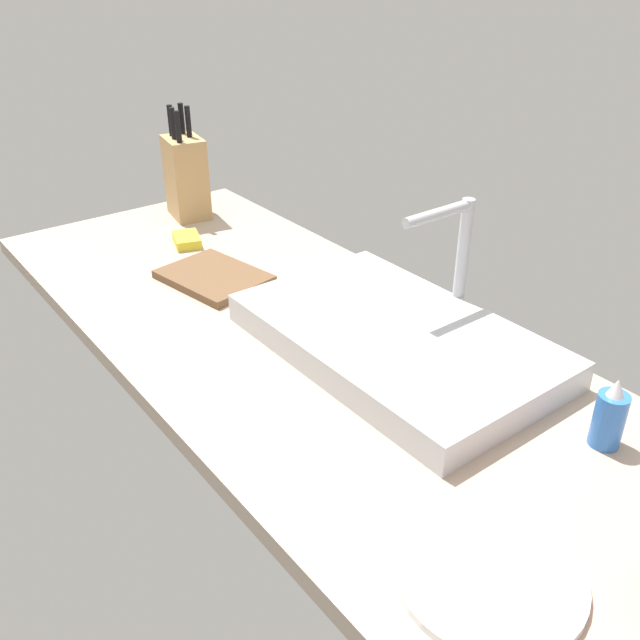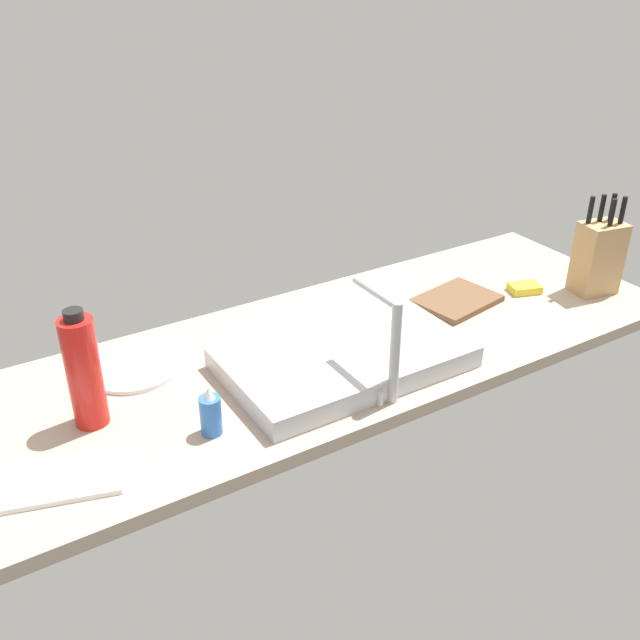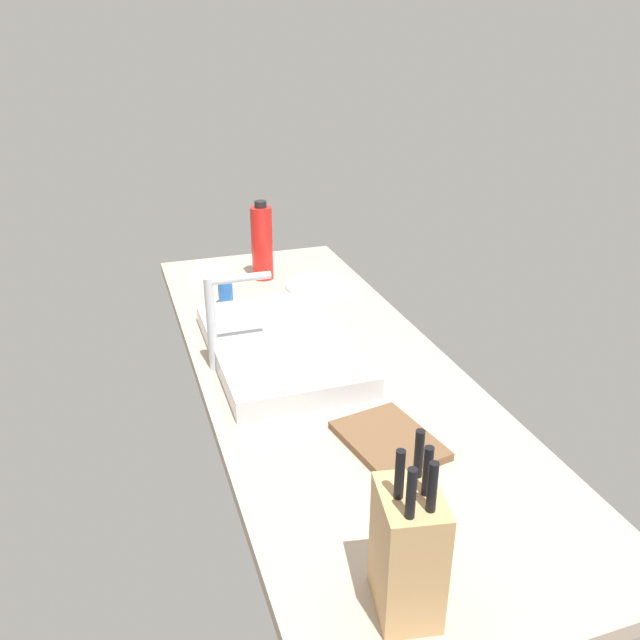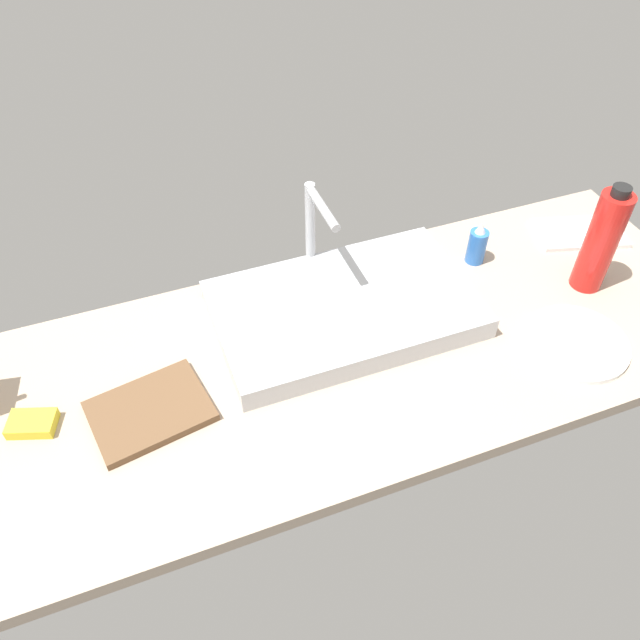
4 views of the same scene
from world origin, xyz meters
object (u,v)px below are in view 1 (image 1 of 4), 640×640
(faucet, at_px, (456,252))
(cutting_board, at_px, (214,277))
(soap_bottle, at_px, (609,417))
(dish_sponge, at_px, (187,240))
(knife_block, at_px, (186,176))
(dinner_plate, at_px, (490,575))
(sink_basin, at_px, (395,339))

(faucet, xyz_separation_m, cutting_board, (-0.45, -0.27, -0.15))
(soap_bottle, bearing_deg, dish_sponge, -172.68)
(knife_block, height_order, dinner_plate, knife_block)
(knife_block, bearing_deg, cutting_board, -10.33)
(sink_basin, relative_size, dish_sponge, 6.51)
(sink_basin, distance_m, dinner_plate, 0.52)
(knife_block, height_order, dish_sponge, knife_block)
(faucet, xyz_separation_m, dish_sponge, (-0.68, -0.22, -0.14))
(knife_block, height_order, soap_bottle, knife_block)
(soap_bottle, height_order, dinner_plate, soap_bottle)
(cutting_board, bearing_deg, dish_sponge, 167.34)
(knife_block, xyz_separation_m, cutting_board, (0.40, -0.15, -0.10))
(soap_bottle, distance_m, dish_sponge, 1.09)
(knife_block, distance_m, dish_sponge, 0.23)
(knife_block, relative_size, cutting_board, 1.29)
(faucet, distance_m, dish_sponge, 0.73)
(dish_sponge, bearing_deg, dinner_plate, -9.74)
(cutting_board, xyz_separation_m, dinner_plate, (0.92, -0.15, -0.00))
(sink_basin, xyz_separation_m, soap_bottle, (0.39, 0.07, 0.02))
(knife_block, bearing_deg, dish_sponge, -19.36)
(dish_sponge, bearing_deg, soap_bottle, 7.32)
(sink_basin, height_order, dinner_plate, sink_basin)
(knife_block, distance_m, cutting_board, 0.44)
(sink_basin, distance_m, cutting_board, 0.48)
(cutting_board, height_order, dish_sponge, dish_sponge)
(sink_basin, bearing_deg, soap_bottle, 10.65)
(cutting_board, xyz_separation_m, soap_bottle, (0.85, 0.19, 0.04))
(soap_bottle, height_order, dish_sponge, soap_bottle)
(faucet, relative_size, dinner_plate, 1.11)
(sink_basin, xyz_separation_m, faucet, (-0.01, 0.16, 0.13))
(knife_block, xyz_separation_m, dish_sponge, (0.18, -0.10, -0.10))
(cutting_board, distance_m, dinner_plate, 0.93)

